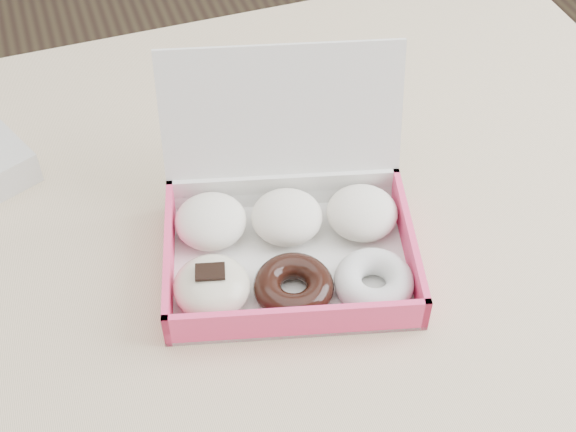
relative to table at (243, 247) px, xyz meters
name	(u,v)px	position (x,y,z in m)	size (l,w,h in m)	color
table	(243,247)	(0.00, 0.00, 0.00)	(1.20, 0.80, 0.75)	tan
donut_box	(286,235)	(0.03, -0.09, 0.11)	(0.33, 0.31, 0.20)	white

